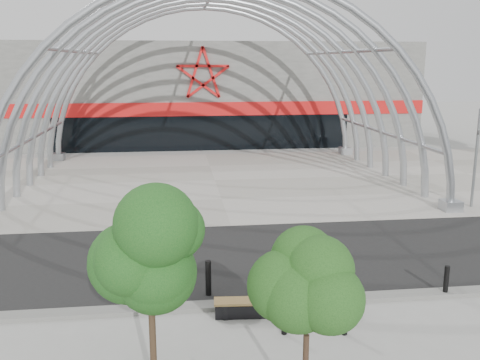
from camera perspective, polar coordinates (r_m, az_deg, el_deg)
name	(u,v)px	position (r m, az deg, el deg)	size (l,w,h in m)	color
ground	(258,301)	(15.37, 1.88, -12.79)	(140.00, 140.00, 0.00)	#9D9C97
road	(242,257)	(18.56, 0.19, -8.17)	(140.00, 7.00, 0.02)	black
forecourt	(215,180)	(30.02, -2.70, -0.05)	(60.00, 17.00, 0.04)	#A29D92
kerb	(259,303)	(15.12, 2.03, -12.99)	(60.00, 0.50, 0.12)	slate
arena_building	(198,91)	(47.28, -4.46, 9.42)	(34.00, 15.24, 8.00)	#62625E
vault_canopy	(215,181)	(30.02, -2.70, -0.05)	(20.80, 15.80, 20.36)	#A1A6AB
signal_pole	(476,157)	(26.32, 23.86, 2.29)	(0.33, 0.63, 4.53)	gray
street_tree_0	(149,253)	(10.38, -9.64, -7.72)	(1.84, 1.84, 4.20)	#322618
street_tree_1	(307,301)	(9.95, 7.21, -12.65)	(1.39, 1.39, 3.29)	black
bench_0	(255,308)	(14.48, 1.64, -13.49)	(2.20, 0.64, 0.46)	black
bench_1	(314,309)	(14.62, 7.93, -13.43)	(2.00, 0.46, 0.42)	black
bollard_0	(148,279)	(15.59, -9.81, -10.38)	(0.18, 0.18, 1.10)	black
bollard_1	(208,278)	(15.52, -3.40, -10.42)	(0.17, 0.17, 1.05)	black
bollard_2	(284,317)	(13.57, 4.76, -14.37)	(0.14, 0.14, 0.89)	black
bollard_3	(345,317)	(13.74, 11.13, -14.13)	(0.15, 0.15, 0.94)	black
bollard_4	(446,281)	(16.59, 21.14, -10.01)	(0.14, 0.14, 0.90)	black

